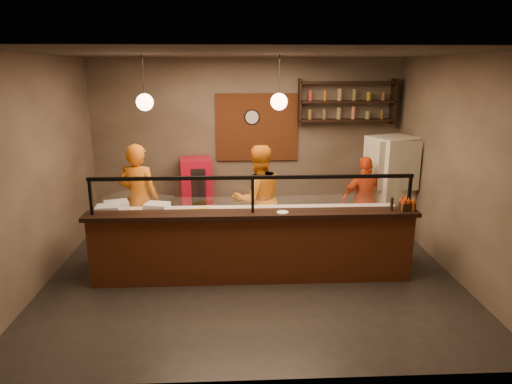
{
  "coord_description": "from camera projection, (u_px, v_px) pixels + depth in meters",
  "views": [
    {
      "loc": [
        -0.24,
        -6.4,
        3.01
      ],
      "look_at": [
        0.08,
        0.3,
        1.19
      ],
      "focal_mm": 32.0,
      "sensor_mm": 36.0,
      "label": 1
    }
  ],
  "objects": [
    {
      "name": "wall_front",
      "position": [
        262.0,
        229.0,
        4.14
      ],
      "size": [
        6.0,
        0.0,
        6.0
      ],
      "primitive_type": "plane",
      "rotation": [
        -1.57,
        0.0,
        0.0
      ],
      "color": "#766756",
      "rests_on": "floor"
    },
    {
      "name": "sneeze_guard",
      "position": [
        253.0,
        191.0,
        6.32
      ],
      "size": [
        4.5,
        0.05,
        0.52
      ],
      "color": "white",
      "rests_on": "counter_ledge"
    },
    {
      "name": "pendant_left",
      "position": [
        145.0,
        102.0,
        6.42
      ],
      "size": [
        0.24,
        0.24,
        0.77
      ],
      "color": "black",
      "rests_on": "ceiling"
    },
    {
      "name": "prep_tub_b",
      "position": [
        117.0,
        207.0,
        6.89
      ],
      "size": [
        0.42,
        0.38,
        0.17
      ],
      "primitive_type": "cube",
      "rotation": [
        0.0,
        0.0,
        0.37
      ],
      "color": "silver",
      "rests_on": "worktop"
    },
    {
      "name": "cook_left",
      "position": [
        139.0,
        199.0,
        7.54
      ],
      "size": [
        0.75,
        0.57,
        1.85
      ],
      "primitive_type": "imported",
      "rotation": [
        0.0,
        0.0,
        2.93
      ],
      "color": "orange",
      "rests_on": "floor"
    },
    {
      "name": "brick_patch",
      "position": [
        257.0,
        127.0,
        8.86
      ],
      "size": [
        1.6,
        0.04,
        1.3
      ],
      "primitive_type": "cube",
      "color": "brown",
      "rests_on": "wall_back"
    },
    {
      "name": "wall_right",
      "position": [
        456.0,
        168.0,
        6.69
      ],
      "size": [
        0.0,
        5.0,
        5.0
      ],
      "primitive_type": "plane",
      "rotation": [
        1.57,
        0.0,
        -1.57
      ],
      "color": "#766756",
      "rests_on": "floor"
    },
    {
      "name": "pendant_right",
      "position": [
        279.0,
        102.0,
        6.51
      ],
      "size": [
        0.24,
        0.24,
        0.77
      ],
      "color": "black",
      "rests_on": "ceiling"
    },
    {
      "name": "wall_left",
      "position": [
        39.0,
        172.0,
        6.41
      ],
      "size": [
        0.0,
        5.0,
        5.0
      ],
      "primitive_type": "plane",
      "rotation": [
        1.57,
        0.0,
        1.57
      ],
      "color": "#766756",
      "rests_on": "floor"
    },
    {
      "name": "wall_shelving",
      "position": [
        347.0,
        102.0,
        8.66
      ],
      "size": [
        1.84,
        0.28,
        0.85
      ],
      "color": "black",
      "rests_on": "wall_back"
    },
    {
      "name": "counter_ledge",
      "position": [
        253.0,
        214.0,
        6.41
      ],
      "size": [
        4.7,
        0.37,
        0.06
      ],
      "primitive_type": "cube",
      "color": "black",
      "rests_on": "service_counter"
    },
    {
      "name": "ceiling",
      "position": [
        251.0,
        54.0,
        6.13
      ],
      "size": [
        6.0,
        6.0,
        0.0
      ],
      "primitive_type": "plane",
      "rotation": [
        3.14,
        0.0,
        0.0
      ],
      "color": "#38332C",
      "rests_on": "wall_back"
    },
    {
      "name": "cook_mid",
      "position": [
        258.0,
        199.0,
        7.57
      ],
      "size": [
        1.04,
        0.91,
        1.82
      ],
      "primitive_type": "imported",
      "rotation": [
        0.0,
        0.0,
        3.43
      ],
      "color": "orange",
      "rests_on": "floor"
    },
    {
      "name": "small_plate",
      "position": [
        283.0,
        212.0,
        6.38
      ],
      "size": [
        0.17,
        0.17,
        0.01
      ],
      "primitive_type": "cylinder",
      "rotation": [
        0.0,
        0.0,
        0.07
      ],
      "color": "white",
      "rests_on": "counter_ledge"
    },
    {
      "name": "worktop_cabinet",
      "position": [
        251.0,
        241.0,
        7.05
      ],
      "size": [
        4.6,
        0.75,
        0.85
      ],
      "primitive_type": "cube",
      "color": "gray",
      "rests_on": "floor"
    },
    {
      "name": "wall_back",
      "position": [
        247.0,
        143.0,
        8.96
      ],
      "size": [
        6.0,
        0.0,
        6.0
      ],
      "primitive_type": "plane",
      "rotation": [
        1.57,
        0.0,
        0.0
      ],
      "color": "#766756",
      "rests_on": "floor"
    },
    {
      "name": "fridge",
      "position": [
        391.0,
        187.0,
        8.33
      ],
      "size": [
        0.97,
        0.94,
        1.84
      ],
      "primitive_type": "cube",
      "rotation": [
        0.0,
        0.0,
        0.36
      ],
      "color": "beige",
      "rests_on": "floor"
    },
    {
      "name": "service_counter",
      "position": [
        253.0,
        249.0,
        6.55
      ],
      "size": [
        4.6,
        0.25,
        1.0
      ],
      "primitive_type": "cube",
      "color": "brown",
      "rests_on": "floor"
    },
    {
      "name": "red_cooler",
      "position": [
        196.0,
        193.0,
        8.82
      ],
      "size": [
        0.67,
        0.63,
        1.37
      ],
      "primitive_type": "cube",
      "rotation": [
        0.0,
        0.0,
        0.17
      ],
      "color": "#AE0B26",
      "rests_on": "floor"
    },
    {
      "name": "floor",
      "position": [
        252.0,
        272.0,
        6.97
      ],
      "size": [
        6.0,
        6.0,
        0.0
      ],
      "primitive_type": "plane",
      "color": "black",
      "rests_on": "ground"
    },
    {
      "name": "prep_tub_c",
      "position": [
        157.0,
        209.0,
        6.8
      ],
      "size": [
        0.39,
        0.34,
        0.17
      ],
      "primitive_type": "cube",
      "rotation": [
        0.0,
        0.0,
        -0.24
      ],
      "color": "white",
      "rests_on": "worktop"
    },
    {
      "name": "cook_right",
      "position": [
        365.0,
        199.0,
        8.07
      ],
      "size": [
        0.95,
        0.53,
        1.54
      ],
      "primitive_type": "imported",
      "rotation": [
        0.0,
        0.0,
        3.33
      ],
      "color": "#E74A15",
      "rests_on": "floor"
    },
    {
      "name": "prep_tub_a",
      "position": [
        108.0,
        211.0,
        6.7
      ],
      "size": [
        0.36,
        0.3,
        0.17
      ],
      "primitive_type": "cube",
      "rotation": [
        0.0,
        0.0,
        0.11
      ],
      "color": "white",
      "rests_on": "worktop"
    },
    {
      "name": "pizza_dough",
      "position": [
        229.0,
        212.0,
        6.93
      ],
      "size": [
        0.59,
        0.59,
        0.01
      ],
      "primitive_type": "cylinder",
      "rotation": [
        0.0,
        0.0,
        -0.2
      ],
      "color": "beige",
      "rests_on": "worktop"
    },
    {
      "name": "rolling_pin",
      "position": [
        199.0,
        209.0,
        6.98
      ],
      "size": [
        0.31,
        0.16,
        0.05
      ],
      "primitive_type": "cylinder",
      "rotation": [
        0.0,
        1.57,
        0.35
      ],
      "color": "yellow",
      "rests_on": "worktop"
    },
    {
      "name": "condiment_caddy",
      "position": [
        407.0,
        206.0,
        6.48
      ],
      "size": [
        0.21,
        0.18,
        0.11
      ],
      "primitive_type": "cube",
      "rotation": [
        0.0,
        0.0,
        0.13
      ],
      "color": "black",
      "rests_on": "counter_ledge"
    },
    {
      "name": "pepper_mill",
      "position": [
        392.0,
        204.0,
        6.45
      ],
      "size": [
        0.05,
        0.05,
        0.19
      ],
      "primitive_type": "cylinder",
      "rotation": [
        0.0,
        0.0,
        0.23
      ],
      "color": "black",
      "rests_on": "counter_ledge"
    },
    {
      "name": "worktop",
      "position": [
        251.0,
        214.0,
        6.93
      ],
      "size": [
        4.6,
        0.75,
        0.05
      ],
      "primitive_type": "cube",
      "color": "silver",
      "rests_on": "worktop_cabinet"
    },
    {
      "name": "wall_clock",
      "position": [
        252.0,
        117.0,
        8.79
      ],
      "size": [
        0.3,
        0.04,
        0.3
      ],
      "primitive_type": "cylinder",
      "rotation": [
        1.57,
        0.0,
        0.0
      ],
      "color": "black",
      "rests_on": "wall_back"
    }
  ]
}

